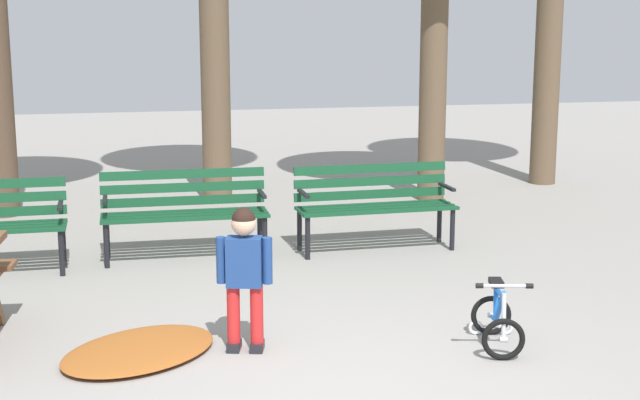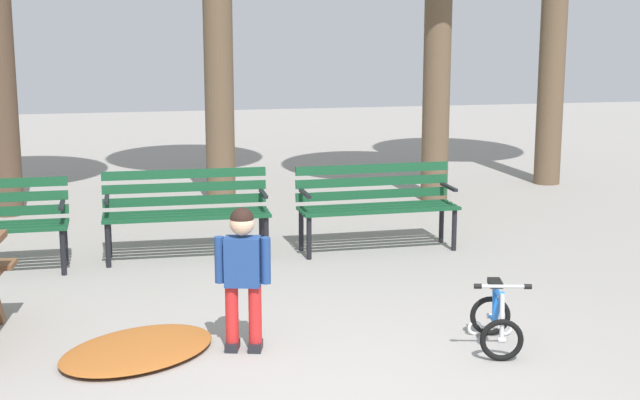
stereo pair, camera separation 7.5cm
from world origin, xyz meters
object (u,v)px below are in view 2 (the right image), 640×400
object	(u,v)px
park_bench_left	(186,206)
child_standing	(243,267)
park_bench_right	(376,200)
kids_bicycle	(496,321)

from	to	relation	value
park_bench_left	child_standing	world-z (taller)	child_standing
park_bench_right	child_standing	distance (m)	3.12
child_standing	park_bench_left	bearing A→B (deg)	94.51
park_bench_left	child_standing	xyz separation A→B (m)	(0.21, -2.69, 0.10)
park_bench_left	park_bench_right	world-z (taller)	same
park_bench_left	park_bench_right	xyz separation A→B (m)	(1.90, -0.07, 0.00)
park_bench_left	kids_bicycle	distance (m)	3.62
park_bench_left	kids_bicycle	world-z (taller)	park_bench_left
park_bench_right	park_bench_left	bearing A→B (deg)	177.77
park_bench_right	kids_bicycle	world-z (taller)	park_bench_right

